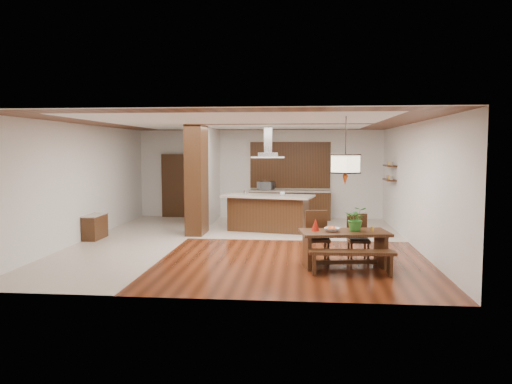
# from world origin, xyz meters

# --- Properties ---
(room_shell) EXTENTS (9.00, 9.04, 2.92)m
(room_shell) POSITION_xyz_m (0.00, 0.00, 2.06)
(room_shell) COLOR #3E180B
(room_shell) RESTS_ON ground
(tile_hallway) EXTENTS (2.50, 9.00, 0.01)m
(tile_hallway) POSITION_xyz_m (-2.75, 0.00, 0.01)
(tile_hallway) COLOR beige
(tile_hallway) RESTS_ON ground
(tile_kitchen) EXTENTS (5.50, 4.00, 0.01)m
(tile_kitchen) POSITION_xyz_m (1.25, 2.50, 0.01)
(tile_kitchen) COLOR beige
(tile_kitchen) RESTS_ON ground
(soffit_band) EXTENTS (8.00, 9.00, 0.02)m
(soffit_band) POSITION_xyz_m (0.00, 0.00, 2.88)
(soffit_band) COLOR #3E1E0F
(soffit_band) RESTS_ON room_shell
(partition_pier) EXTENTS (0.45, 1.00, 2.90)m
(partition_pier) POSITION_xyz_m (-1.40, 1.20, 1.45)
(partition_pier) COLOR black
(partition_pier) RESTS_ON ground
(partition_stub) EXTENTS (0.18, 2.40, 2.90)m
(partition_stub) POSITION_xyz_m (-1.40, 3.30, 1.45)
(partition_stub) COLOR silver
(partition_stub) RESTS_ON ground
(hallway_console) EXTENTS (0.37, 0.88, 0.63)m
(hallway_console) POSITION_xyz_m (-3.81, 0.20, 0.32)
(hallway_console) COLOR black
(hallway_console) RESTS_ON ground
(hallway_doorway) EXTENTS (1.10, 0.20, 2.10)m
(hallway_doorway) POSITION_xyz_m (-2.70, 4.40, 1.05)
(hallway_doorway) COLOR black
(hallway_doorway) RESTS_ON ground
(rear_counter) EXTENTS (2.60, 0.62, 0.95)m
(rear_counter) POSITION_xyz_m (1.00, 4.20, 0.48)
(rear_counter) COLOR black
(rear_counter) RESTS_ON ground
(kitchen_window) EXTENTS (2.60, 0.08, 1.50)m
(kitchen_window) POSITION_xyz_m (1.00, 4.46, 1.75)
(kitchen_window) COLOR #A16C30
(kitchen_window) RESTS_ON room_shell
(shelf_lower) EXTENTS (0.26, 0.90, 0.04)m
(shelf_lower) POSITION_xyz_m (3.87, 2.60, 1.40)
(shelf_lower) COLOR black
(shelf_lower) RESTS_ON room_shell
(shelf_upper) EXTENTS (0.26, 0.90, 0.04)m
(shelf_upper) POSITION_xyz_m (3.87, 2.60, 1.80)
(shelf_upper) COLOR black
(shelf_upper) RESTS_ON room_shell
(dining_table) EXTENTS (1.79, 1.09, 0.70)m
(dining_table) POSITION_xyz_m (2.22, -2.20, 0.51)
(dining_table) COLOR black
(dining_table) RESTS_ON ground
(dining_bench) EXTENTS (1.57, 0.40, 0.44)m
(dining_bench) POSITION_xyz_m (2.31, -2.80, 0.22)
(dining_bench) COLOR black
(dining_bench) RESTS_ON ground
(dining_chair_left) EXTENTS (0.50, 0.50, 1.02)m
(dining_chair_left) POSITION_xyz_m (1.73, -1.76, 0.51)
(dining_chair_left) COLOR black
(dining_chair_left) RESTS_ON ground
(dining_chair_right) EXTENTS (0.45, 0.45, 0.94)m
(dining_chair_right) POSITION_xyz_m (2.55, -1.63, 0.47)
(dining_chair_right) COLOR black
(dining_chair_right) RESTS_ON ground
(pendant_lantern) EXTENTS (0.64, 0.64, 1.31)m
(pendant_lantern) POSITION_xyz_m (2.22, -2.20, 2.25)
(pendant_lantern) COLOR #FFEEC3
(pendant_lantern) RESTS_ON room_shell
(foliage_plant) EXTENTS (0.45, 0.40, 0.48)m
(foliage_plant) POSITION_xyz_m (2.45, -2.14, 0.94)
(foliage_plant) COLOR #2D7527
(foliage_plant) RESTS_ON dining_table
(fruit_bowl) EXTENTS (0.35, 0.35, 0.07)m
(fruit_bowl) POSITION_xyz_m (1.98, -2.26, 0.73)
(fruit_bowl) COLOR beige
(fruit_bowl) RESTS_ON dining_table
(napkin_cone) EXTENTS (0.16, 0.16, 0.24)m
(napkin_cone) POSITION_xyz_m (1.66, -2.20, 0.82)
(napkin_cone) COLOR #A0170B
(napkin_cone) RESTS_ON dining_table
(gold_ornament) EXTENTS (0.09, 0.09, 0.10)m
(gold_ornament) POSITION_xyz_m (2.75, -2.19, 0.75)
(gold_ornament) COLOR gold
(gold_ornament) RESTS_ON dining_table
(kitchen_island) EXTENTS (2.62, 1.56, 1.01)m
(kitchen_island) POSITION_xyz_m (0.46, 1.84, 0.52)
(kitchen_island) COLOR black
(kitchen_island) RESTS_ON ground
(range_hood) EXTENTS (0.90, 0.55, 0.87)m
(range_hood) POSITION_xyz_m (0.46, 1.84, 2.46)
(range_hood) COLOR silver
(range_hood) RESTS_ON room_shell
(island_cup) EXTENTS (0.15, 0.15, 0.11)m
(island_cup) POSITION_xyz_m (0.86, 1.71, 1.06)
(island_cup) COLOR silver
(island_cup) RESTS_ON kitchen_island
(microwave) EXTENTS (0.57, 0.48, 0.27)m
(microwave) POSITION_xyz_m (0.22, 4.18, 1.09)
(microwave) COLOR #ADAFB4
(microwave) RESTS_ON rear_counter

